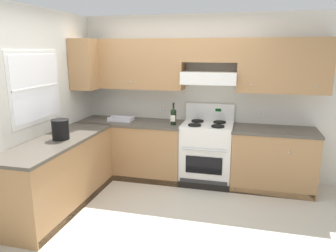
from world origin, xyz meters
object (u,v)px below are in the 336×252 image
at_px(wine_bottle, 173,116).
at_px(bucket, 60,129).
at_px(stove, 207,153).
at_px(bowl, 121,120).

xyz_separation_m(wine_bottle, bucket, (-1.20, -1.14, 0.00)).
height_order(stove, wine_bottle, wine_bottle).
distance_m(stove, bowl, 1.46).
xyz_separation_m(wine_bottle, bowl, (-0.88, 0.08, -0.12)).
relative_size(stove, bowl, 3.13).
bearing_deg(stove, bowl, -179.71).
bearing_deg(stove, wine_bottle, -170.66).
bearing_deg(wine_bottle, stove, 9.34).
height_order(wine_bottle, bucket, wine_bottle).
bearing_deg(stove, bucket, -144.33).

